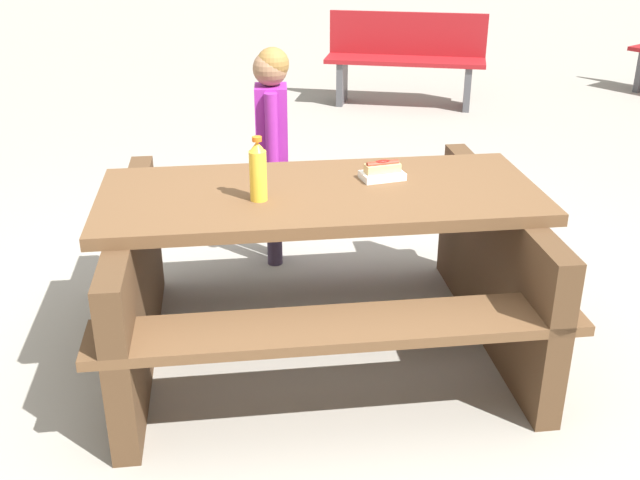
% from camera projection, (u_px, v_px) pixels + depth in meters
% --- Properties ---
extents(ground_plane, '(30.00, 30.00, 0.00)m').
position_uv_depth(ground_plane, '(320.00, 346.00, 3.40)').
color(ground_plane, gray).
rests_on(ground_plane, ground).
extents(picnic_table, '(2.13, 1.87, 0.75)m').
position_uv_depth(picnic_table, '(320.00, 257.00, 3.22)').
color(picnic_table, brown).
rests_on(picnic_table, ground).
extents(soda_bottle, '(0.07, 0.07, 0.26)m').
position_uv_depth(soda_bottle, '(258.00, 171.00, 2.94)').
color(soda_bottle, yellow).
rests_on(soda_bottle, picnic_table).
extents(hotdog_tray, '(0.19, 0.13, 0.08)m').
position_uv_depth(hotdog_tray, '(382.00, 172.00, 3.20)').
color(hotdog_tray, white).
rests_on(hotdog_tray, picnic_table).
extents(child_in_coat, '(0.22, 0.27, 1.16)m').
position_uv_depth(child_in_coat, '(272.00, 129.00, 3.92)').
color(child_in_coat, '#3F334C').
rests_on(child_in_coat, ground).
extents(park_bench_mid, '(1.46, 1.18, 0.85)m').
position_uv_depth(park_bench_mid, '(406.00, 57.00, 7.20)').
color(park_bench_mid, maroon).
rests_on(park_bench_mid, ground).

